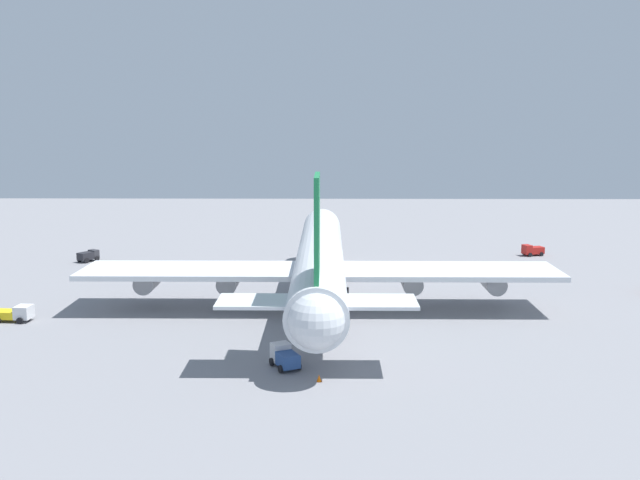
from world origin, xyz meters
TOP-DOWN VIEW (x-y plane):
  - ground_plane at (0.00, 0.00)m, footprint 280.58×280.58m
  - cargo_airplane at (-0.30, 0.00)m, footprint 70.14×65.41m
  - catering_truck at (37.43, -40.69)m, footprint 3.24×4.41m
  - cargo_loader at (-27.36, 3.44)m, footprint 4.48×3.59m
  - pushback_tractor at (-9.96, 39.56)m, footprint 2.98×5.04m
  - baggage_tug at (30.50, 43.29)m, footprint 4.18×3.73m
  - safety_cone_nose at (31.57, 3.40)m, footprint 0.59×0.59m
  - safety_cone_tail at (-31.57, -0.27)m, footprint 0.52×0.52m

SIDE VIEW (x-z plane):
  - ground_plane at x=0.00m, z-range 0.00..0.00m
  - safety_cone_tail at x=-31.57m, z-range 0.00..0.74m
  - safety_cone_nose at x=31.57m, z-range 0.00..0.84m
  - pushback_tractor at x=-9.96m, z-range 0.01..2.12m
  - catering_truck at x=37.43m, z-range 0.01..2.17m
  - baggage_tug at x=30.50m, z-range 0.10..2.13m
  - cargo_loader at x=-27.36m, z-range 0.01..2.36m
  - cargo_airplane at x=-0.30m, z-range -3.93..16.44m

